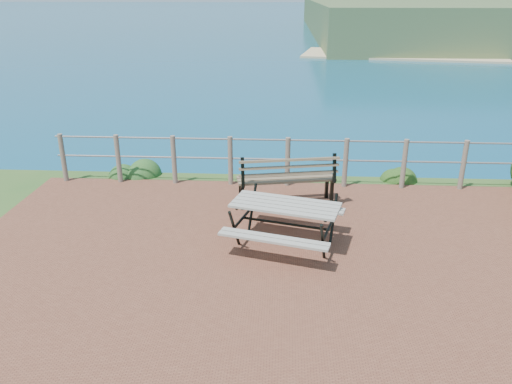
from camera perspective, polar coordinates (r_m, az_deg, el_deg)
ground at (r=7.17m, az=3.56°, el=-9.07°), size 10.00×7.00×0.12m
ocean at (r=206.18m, az=3.57°, el=20.94°), size 1200.00×1200.00×0.00m
safety_railing at (r=9.99m, az=3.64°, el=3.76°), size 9.40×0.10×1.00m
picnic_table at (r=7.67m, az=3.34°, el=-3.17°), size 1.74×1.37×0.68m
park_bench at (r=9.08m, az=3.48°, el=2.45°), size 1.84×0.79×1.01m
shrub_lip_west at (r=11.16m, az=-13.53°, el=2.04°), size 0.84×0.84×0.61m
shrub_lip_east at (r=10.91m, az=15.08°, el=1.43°), size 0.82×0.82×0.58m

